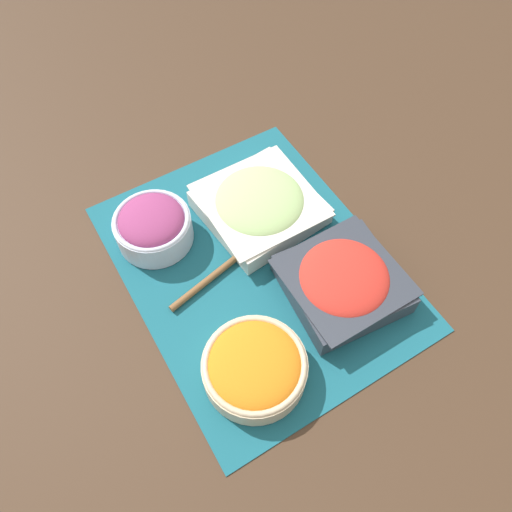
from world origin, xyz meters
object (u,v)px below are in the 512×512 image
at_px(onion_bowl, 153,225).
at_px(wooden_spoon, 239,254).
at_px(carrot_bowl, 255,367).
at_px(cucumber_bowl, 260,204).
at_px(tomato_bowl, 343,281).

xyz_separation_m(onion_bowl, wooden_spoon, (0.12, 0.11, -0.03)).
bearing_deg(wooden_spoon, carrot_bowl, -23.48).
height_order(carrot_bowl, onion_bowl, onion_bowl).
bearing_deg(cucumber_bowl, onion_bowl, -104.97).
distance_m(cucumber_bowl, tomato_bowl, 0.22).
bearing_deg(onion_bowl, tomato_bowl, 40.53).
relative_size(cucumber_bowl, wooden_spoon, 1.00).
relative_size(cucumber_bowl, carrot_bowl, 1.31).
distance_m(carrot_bowl, wooden_spoon, 0.22).
xyz_separation_m(tomato_bowl, onion_bowl, (-0.27, -0.23, 0.01)).
distance_m(cucumber_bowl, carrot_bowl, 0.32).
bearing_deg(carrot_bowl, wooden_spoon, 156.52).
xyz_separation_m(carrot_bowl, onion_bowl, (-0.32, -0.02, 0.01)).
distance_m(cucumber_bowl, wooden_spoon, 0.11).
distance_m(tomato_bowl, onion_bowl, 0.35).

